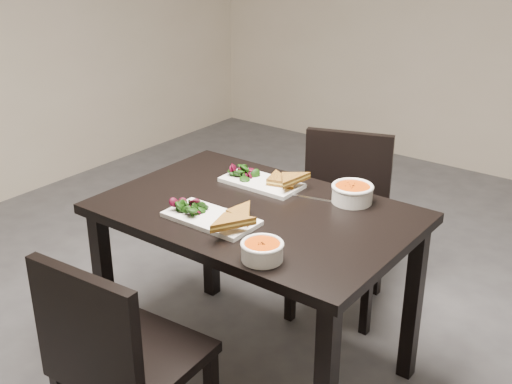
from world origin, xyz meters
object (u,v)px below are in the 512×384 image
at_px(plate_near, 211,219).
at_px(soup_bowl_far, 352,192).
at_px(table, 256,231).
at_px(soup_bowl_near, 262,250).
at_px(chair_near, 117,357).
at_px(chair_far, 342,211).
at_px(plate_far, 262,183).

height_order(plate_near, soup_bowl_far, soup_bowl_far).
bearing_deg(plate_near, table, 69.99).
height_order(table, soup_bowl_far, soup_bowl_far).
xyz_separation_m(table, soup_bowl_near, (0.26, -0.31, 0.14)).
height_order(chair_near, chair_far, same).
bearing_deg(chair_near, soup_bowl_near, 52.22).
xyz_separation_m(table, plate_far, (-0.13, 0.21, 0.11)).
relative_size(chair_far, plate_far, 2.49).
xyz_separation_m(chair_far, plate_near, (-0.07, -0.87, 0.27)).
bearing_deg(plate_far, plate_near, -81.53).
bearing_deg(plate_near, chair_near, -84.69).
bearing_deg(soup_bowl_near, chair_near, -123.79).
height_order(chair_far, soup_bowl_far, chair_far).
relative_size(table, chair_far, 1.41).
bearing_deg(chair_far, table, -109.34).
distance_m(plate_near, plate_far, 0.40).
bearing_deg(chair_far, plate_far, -124.33).
relative_size(plate_near, plate_far, 1.04).
relative_size(chair_near, soup_bowl_far, 5.09).
bearing_deg(chair_near, plate_far, 92.67).
xyz_separation_m(plate_near, soup_bowl_far, (0.33, 0.47, 0.03)).
bearing_deg(chair_near, table, 84.57).
relative_size(plate_far, soup_bowl_far, 2.05).
xyz_separation_m(plate_far, soup_bowl_far, (0.39, 0.07, 0.03)).
xyz_separation_m(chair_far, soup_bowl_near, (0.26, -0.99, 0.30)).
bearing_deg(chair_near, chair_far, 85.18).
height_order(chair_far, plate_far, chair_far).
relative_size(table, plate_near, 3.37).
height_order(chair_near, plate_far, chair_near).
relative_size(chair_far, soup_bowl_far, 5.09).
relative_size(chair_near, plate_far, 2.49).
bearing_deg(plate_near, soup_bowl_near, -20.61).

